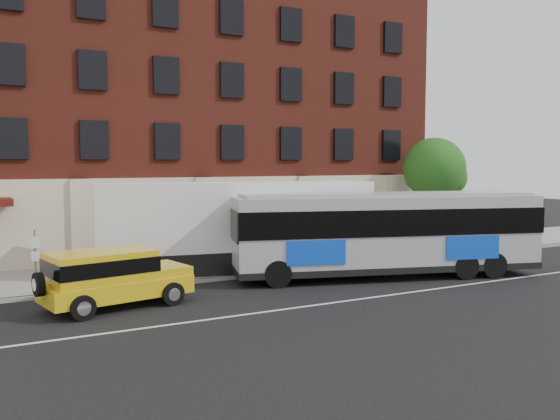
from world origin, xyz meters
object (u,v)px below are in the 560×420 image
street_tree (435,171)px  city_bus (387,231)px  sign_pole (36,259)px  yellow_suv (110,275)px  shipping_container (238,228)px

street_tree → city_bus: street_tree is taller
sign_pole → street_tree: street_tree is taller
yellow_suv → shipping_container: shipping_container is taller
street_tree → shipping_container: 14.02m
city_bus → shipping_container: 6.50m
sign_pole → yellow_suv: bearing=-52.5°
street_tree → city_bus: (-8.37, -6.10, -2.42)m
sign_pole → yellow_suv: size_ratio=0.48×
yellow_suv → city_bus: bearing=-0.4°
shipping_container → street_tree: bearing=9.5°
shipping_container → sign_pole: bearing=-172.9°
city_bus → shipping_container: (-5.26, 3.82, 0.01)m
street_tree → yellow_suv: 21.13m
yellow_suv → shipping_container: 7.43m
yellow_suv → shipping_container: size_ratio=0.43×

